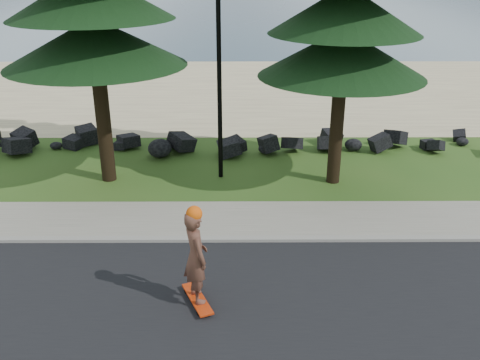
# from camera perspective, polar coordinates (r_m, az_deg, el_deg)

# --- Properties ---
(ground) EXTENTS (160.00, 160.00, 0.00)m
(ground) POSITION_cam_1_polar(r_m,az_deg,el_deg) (14.13, -2.42, -4.71)
(ground) COLOR #2D551A
(ground) RESTS_ON ground
(road) EXTENTS (160.00, 7.00, 0.02)m
(road) POSITION_cam_1_polar(r_m,az_deg,el_deg) (10.38, -3.29, -16.48)
(road) COLOR black
(road) RESTS_ON ground
(kerb) EXTENTS (160.00, 0.20, 0.10)m
(kerb) POSITION_cam_1_polar(r_m,az_deg,el_deg) (13.32, -2.56, -6.35)
(kerb) COLOR gray
(kerb) RESTS_ON ground
(sidewalk) EXTENTS (160.00, 2.00, 0.08)m
(sidewalk) POSITION_cam_1_polar(r_m,az_deg,el_deg) (14.29, -2.40, -4.19)
(sidewalk) COLOR gray
(sidewalk) RESTS_ON ground
(beach_sand) EXTENTS (160.00, 15.00, 0.01)m
(beach_sand) POSITION_cam_1_polar(r_m,az_deg,el_deg) (27.76, -1.40, 9.57)
(beach_sand) COLOR tan
(beach_sand) RESTS_ON ground
(ocean) EXTENTS (160.00, 58.00, 0.01)m
(ocean) POSITION_cam_1_polar(r_m,az_deg,el_deg) (63.80, -0.80, 17.47)
(ocean) COLOR #314C5F
(ocean) RESTS_ON ground
(seawall_boulders) EXTENTS (60.00, 2.40, 1.10)m
(seawall_boulders) POSITION_cam_1_polar(r_m,az_deg,el_deg) (19.25, -1.86, 3.18)
(seawall_boulders) COLOR black
(seawall_boulders) RESTS_ON ground
(lamp_post) EXTENTS (0.25, 0.14, 8.14)m
(lamp_post) POSITION_cam_1_polar(r_m,az_deg,el_deg) (15.86, -2.28, 14.26)
(lamp_post) COLOR black
(lamp_post) RESTS_ON ground
(skateboarder) EXTENTS (0.73, 1.20, 2.19)m
(skateboarder) POSITION_cam_1_polar(r_m,az_deg,el_deg) (10.63, -4.74, -8.19)
(skateboarder) COLOR red
(skateboarder) RESTS_ON ground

